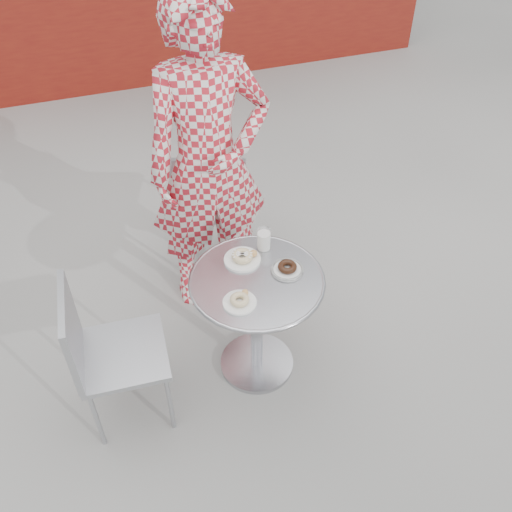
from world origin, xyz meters
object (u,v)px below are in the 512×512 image
object	(u,v)px
plate_checker	(287,269)
milk_cup	(264,240)
chair_far	(214,225)
chair_left	(126,376)
seated_person	(209,164)
bistro_table	(257,302)
plate_far	(243,257)
plate_near	(240,301)

from	to	relation	value
plate_checker	milk_cup	world-z (taller)	milk_cup
chair_far	plate_checker	bearing A→B (deg)	117.16
chair_left	milk_cup	bearing A→B (deg)	-69.00
chair_left	seated_person	distance (m)	1.17
plate_checker	milk_cup	bearing A→B (deg)	105.13
bistro_table	chair_far	distance (m)	0.96
chair_far	chair_left	distance (m)	1.22
chair_far	plate_far	size ratio (longest dim) A/B	4.87
plate_checker	chair_left	bearing A→B (deg)	-176.45
plate_far	chair_far	bearing A→B (deg)	86.08
bistro_table	plate_near	bearing A→B (deg)	-135.91
seated_person	plate_near	distance (m)	0.82
bistro_table	plate_far	xyz separation A→B (m)	(-0.02, 0.15, 0.18)
bistro_table	plate_near	world-z (taller)	plate_near
plate_far	plate_checker	size ratio (longest dim) A/B	1.13
plate_near	plate_far	bearing A→B (deg)	69.24
chair_left	plate_checker	bearing A→B (deg)	-82.51
chair_far	seated_person	xyz separation A→B (m)	(-0.07, -0.27, 0.65)
chair_left	seated_person	size ratio (longest dim) A/B	0.46
chair_left	plate_near	xyz separation A→B (m)	(0.58, -0.08, 0.42)
plate_far	milk_cup	size ratio (longest dim) A/B	1.58
seated_person	plate_checker	distance (m)	0.72
plate_far	seated_person	bearing A→B (deg)	92.25
plate_far	milk_cup	distance (m)	0.14
milk_cup	chair_far	bearing A→B (deg)	95.93
plate_far	milk_cup	xyz separation A→B (m)	(0.13, 0.05, 0.03)
chair_left	plate_near	size ratio (longest dim) A/B	5.45
seated_person	plate_near	size ratio (longest dim) A/B	11.78
bistro_table	plate_checker	size ratio (longest dim) A/B	4.14
chair_far	chair_left	world-z (taller)	chair_far
bistro_table	chair_left	distance (m)	0.74
plate_near	milk_cup	bearing A→B (deg)	54.45
seated_person	milk_cup	distance (m)	0.52
chair_far	plate_near	distance (m)	1.14
chair_left	seated_person	bearing A→B (deg)	-39.19
plate_checker	milk_cup	distance (m)	0.21
plate_far	bistro_table	bearing A→B (deg)	-81.53
chair_far	chair_left	bearing A→B (deg)	72.32
bistro_table	seated_person	world-z (taller)	seated_person
bistro_table	chair_far	bearing A→B (deg)	88.07
seated_person	plate_checker	world-z (taller)	seated_person
plate_far	chair_left	bearing A→B (deg)	-164.06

